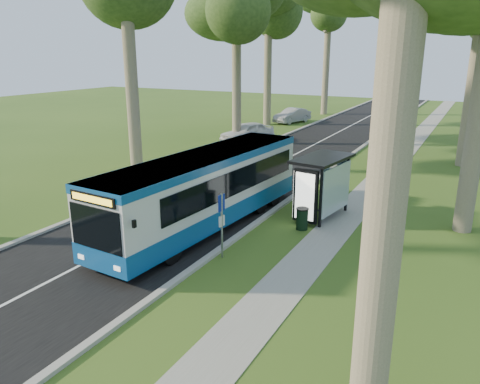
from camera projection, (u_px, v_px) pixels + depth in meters
The scene contains 12 objects.
ground at pixel (223, 249), 16.79m from camera, with size 120.00×120.00×0.00m, color #36561B.
road at pixel (256, 175), 26.82m from camera, with size 7.00×100.00×0.02m, color black.
kerb_east at pixel (314, 182), 25.25m from camera, with size 0.25×100.00×0.12m, color #9E9B93.
kerb_west at pixel (204, 167), 28.36m from camera, with size 0.25×100.00×0.12m, color #9E9B93.
centre_line at pixel (256, 175), 26.81m from camera, with size 0.12×100.00×0.01m, color white.
footpath at pixel (370, 190), 23.93m from camera, with size 1.50×100.00×0.02m, color gray.
bus at pixel (205, 190), 18.49m from camera, with size 3.13×11.30×2.96m.
bus_stop_sign at pixel (222, 218), 15.69m from camera, with size 0.10×0.32×2.30m.
bus_shelter at pixel (322, 178), 19.21m from camera, with size 2.06×3.23×2.60m.
litter_bin at pixel (302, 219), 18.53m from camera, with size 0.50×0.50×0.88m.
car_white at pixel (247, 132), 36.29m from camera, with size 1.85×4.59×1.56m, color silver.
car_silver at pixel (292, 116), 46.21m from camera, with size 1.49×4.28×1.41m, color #9D9FA4.
Camera 1 is at (7.74, -13.42, 6.81)m, focal length 35.00 mm.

